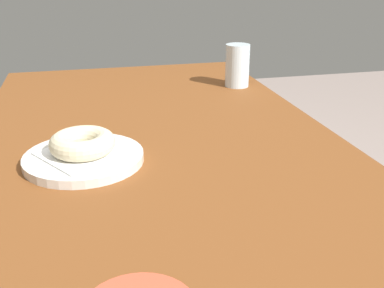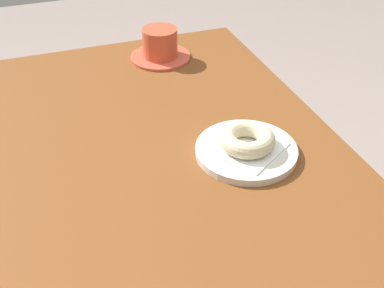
# 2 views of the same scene
# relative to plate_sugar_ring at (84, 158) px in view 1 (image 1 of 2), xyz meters

# --- Properties ---
(table) EXTENTS (1.23, 0.66, 0.70)m
(table) POSITION_rel_plate_sugar_ring_xyz_m (-0.05, 0.13, -0.08)
(table) COLOR brown
(table) RESTS_ON ground_plane
(plate_sugar_ring) EXTENTS (0.19, 0.19, 0.01)m
(plate_sugar_ring) POSITION_rel_plate_sugar_ring_xyz_m (0.00, 0.00, 0.00)
(plate_sugar_ring) COLOR silver
(plate_sugar_ring) RESTS_ON table
(napkin_sugar_ring) EXTENTS (0.16, 0.16, 0.00)m
(napkin_sugar_ring) POSITION_rel_plate_sugar_ring_xyz_m (0.00, 0.00, 0.01)
(napkin_sugar_ring) COLOR white
(napkin_sugar_ring) RESTS_ON plate_sugar_ring
(donut_sugar_ring) EXTENTS (0.10, 0.10, 0.03)m
(donut_sugar_ring) POSITION_rel_plate_sugar_ring_xyz_m (0.00, 0.00, 0.03)
(donut_sugar_ring) COLOR beige
(donut_sugar_ring) RESTS_ON napkin_sugar_ring
(water_glass) EXTENTS (0.06, 0.06, 0.11)m
(water_glass) POSITION_rel_plate_sugar_ring_xyz_m (-0.39, 0.39, 0.05)
(water_glass) COLOR silver
(water_glass) RESTS_ON table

